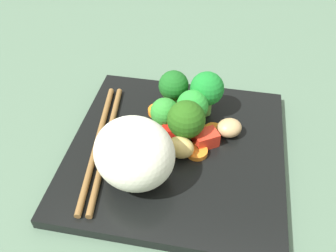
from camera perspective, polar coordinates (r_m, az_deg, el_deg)
The scene contains 20 objects.
ground_plane at distance 51.33cm, azimuth 1.25°, elevation -5.19°, with size 110.00×110.00×2.00cm, color #4C6952.
square_plate at distance 50.03cm, azimuth 1.28°, elevation -3.87°, with size 28.17×28.17×1.49cm, color black.
rice_mound at distance 43.06cm, azimuth -5.19°, elevation -4.23°, with size 9.69×8.92×8.64cm, color silver.
broccoli_floret_0 at distance 48.10cm, azimuth 2.82°, elevation 0.93°, with size 5.05×5.05×6.33cm.
broccoli_floret_1 at distance 50.63cm, azimuth 3.75°, elevation 3.04°, with size 4.39×4.39×5.60cm.
broccoli_floret_2 at distance 53.45cm, azimuth 0.85°, elevation 6.14°, with size 4.35×4.35×6.01cm.
broccoli_floret_3 at distance 50.37cm, azimuth -0.49°, elevation 2.10°, with size 3.98×3.98×4.81cm.
broccoli_floret_4 at distance 52.30cm, azimuth 5.98°, elevation 5.51°, with size 4.79×4.79×6.74cm.
carrot_slice_0 at distance 48.60cm, azimuth 4.45°, elevation -3.96°, with size 2.81×2.81×0.70cm, color orange.
carrot_slice_1 at distance 51.84cm, azimuth 6.99°, elevation -0.57°, with size 2.50×2.50×0.53cm, color orange.
carrot_slice_2 at distance 51.54cm, azimuth 4.67°, elevation -0.67°, with size 2.75×2.75×0.53cm, color #FB9D2E.
carrot_slice_3 at distance 56.99cm, azimuth 5.33°, elevation 4.54°, with size 2.14×2.14×0.78cm, color gold.
carrot_slice_4 at distance 54.26cm, azimuth -1.45°, elevation 2.32°, with size 3.10×3.10×0.68cm, color orange.
carrot_slice_5 at distance 53.87cm, azimuth 1.71°, elevation 1.99°, with size 2.17×2.17×0.73cm, color orange.
pepper_chunk_0 at distance 49.97cm, azimuth 0.65°, elevation -0.82°, with size 2.57×2.61×2.29cm, color red.
pepper_chunk_1 at distance 49.40cm, azimuth 5.82°, elevation -1.94°, with size 3.12×2.29×2.06cm, color red.
chicken_piece_0 at distance 47.48cm, azimuth 1.86°, elevation -3.32°, with size 3.69×2.74×2.91cm, color tan.
chicken_piece_1 at distance 50.18cm, azimuth -1.73°, elevation -0.74°, with size 3.10×2.36×2.13cm, color tan.
chicken_piece_2 at distance 51.10cm, azimuth 9.40°, elevation -0.28°, with size 3.46×3.03×2.35cm, color tan.
chopstick_pair at distance 50.21cm, azimuth -10.12°, elevation -2.63°, with size 5.44×22.78×0.81cm.
Camera 1 is at (5.82, -33.38, 37.56)cm, focal length 39.65 mm.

